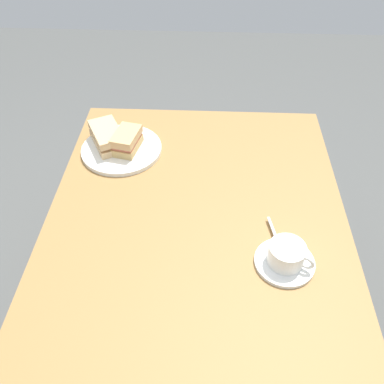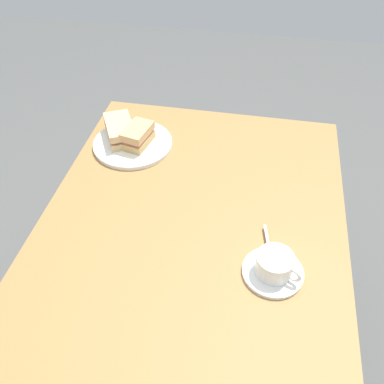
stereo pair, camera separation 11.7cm
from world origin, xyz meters
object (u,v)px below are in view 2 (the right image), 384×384
sandwich_front (138,136)px  coffee_saucer (273,272)px  sandwich_plate (133,144)px  coffee_cup (275,264)px  dining_table (192,255)px  sandwich_back (120,130)px  spoon (268,244)px

sandwich_front → coffee_saucer: (0.42, 0.46, -0.04)m
sandwich_plate → sandwich_front: 0.04m
coffee_saucer → coffee_cup: 0.03m
dining_table → coffee_saucer: 0.30m
sandwich_front → coffee_saucer: bearing=47.2°
sandwich_back → coffee_saucer: size_ratio=1.14×
sandwich_back → spoon: 0.63m
dining_table → sandwich_plate: (-0.30, -0.25, 0.15)m
sandwich_plate → sandwich_front: (0.00, 0.02, 0.04)m
dining_table → sandwich_front: bearing=-141.9°
sandwich_plate → sandwich_front: sandwich_front is taller
spoon → dining_table: bearing=-102.8°
dining_table → sandwich_plate: sandwich_plate is taller
sandwich_plate → coffee_cup: size_ratio=2.36×
sandwich_front → sandwich_plate: bearing=-100.9°
sandwich_front → sandwich_back: (-0.02, -0.07, -0.00)m
sandwich_plate → coffee_saucer: 0.64m
dining_table → spoon: 0.26m
sandwich_plate → dining_table: bearing=40.2°
spoon → sandwich_back: bearing=-125.8°
dining_table → sandwich_plate: 0.42m
dining_table → sandwich_front: size_ratio=8.88×
sandwich_plate → coffee_cup: 0.64m
sandwich_front → spoon: size_ratio=1.26×
dining_table → sandwich_front: sandwich_front is taller
sandwich_back → coffee_cup: 0.69m
sandwich_back → coffee_cup: bearing=49.7°
dining_table → sandwich_back: sandwich_back is taller
sandwich_front → sandwich_back: sandwich_front is taller
sandwich_front → coffee_cup: sandwich_front is taller
sandwich_plate → sandwich_back: 0.06m
sandwich_back → spoon: bearing=54.2°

